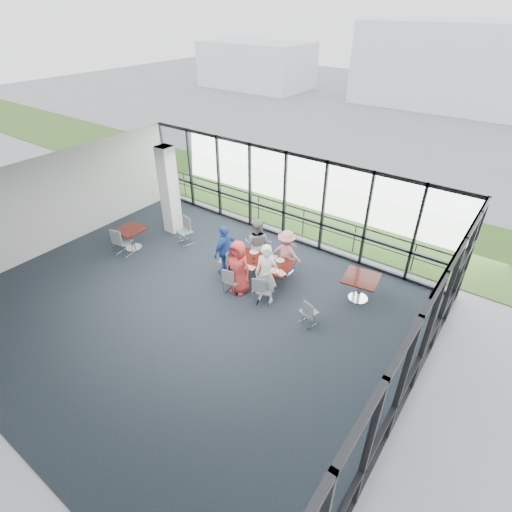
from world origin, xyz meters
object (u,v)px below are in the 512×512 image
Objects in this scene: diner_far_left at (257,244)px; diner_far_right at (286,253)px; main_table at (262,265)px; diner_near_left at (238,267)px; chair_main_nl at (233,280)px; structural_column at (169,190)px; chair_main_fr at (286,259)px; chair_main_end at (226,260)px; chair_main_nr at (265,290)px; chair_main_fl at (262,254)px; side_table_left at (131,232)px; chair_spare_r at (309,312)px; chair_spare_la at (123,242)px; chair_spare_lb at (185,232)px; diner_near_right at (266,274)px; diner_end at (225,250)px; side_table_right at (361,281)px.

diner_far_right is (0.98, 0.17, -0.09)m from diner_far_left.
main_table is at bearing 56.10° from diner_far_right.
chair_main_nl is (-0.11, -0.13, -0.44)m from diner_near_left.
structural_column is at bearing 161.69° from main_table.
chair_main_fr is 1.90m from chair_main_end.
chair_main_fl is (-1.16, 1.52, -0.02)m from chair_main_nr.
side_table_left is at bearing 2.25° from diner_far_left.
chair_spare_r is (2.37, -0.02, -0.45)m from diner_near_left.
chair_spare_r is at bearing -12.76° from structural_column.
chair_main_nl is (4.39, 0.13, -0.22)m from side_table_left.
chair_main_nl reaches higher than chair_spare_r.
chair_main_end is 3.67m from chair_spare_la.
chair_spare_lb reaches higher than main_table.
chair_main_fr reaches higher than chair_main_nl.
structural_column is at bearing -175.81° from chair_spare_r.
main_table is 0.91m from diner_far_left.
diner_near_right is 1.18× the size of diner_far_right.
chair_main_nr is at bearing -15.82° from structural_column.
diner_far_right is at bearing 170.75° from diner_far_left.
diner_near_right is 1.87m from diner_end.
chair_main_nr is at bearing 49.74° from chair_main_end.
main_table and side_table_right have the same top height.
chair_main_nl is at bearing 165.30° from chair_main_nr.
chair_main_fl is at bearing -157.35° from chair_spare_lb.
diner_far_right is 1.78× the size of chair_main_nr.
diner_far_left is at bearing 118.81° from diner_near_right.
diner_end is 1.99× the size of chair_main_end.
chair_main_fl is 1.04× the size of chair_spare_r.
diner_near_right is 2.17× the size of chair_main_end.
diner_far_right is at bearing 13.81° from chair_spare_la.
diner_near_left is 2.42m from chair_spare_r.
structural_column is at bearing 159.18° from diner_near_left.
diner_near_right reaches higher than chair_main_fl.
diner_near_right is at bearing -142.67° from side_table_right.
chair_spare_la is at bearing 14.26° from diner_far_right.
diner_end reaches higher than side_table_left.
chair_main_fl is (-0.52, 0.76, -0.20)m from main_table.
diner_far_right is 2.38m from chair_spare_r.
chair_main_nr is at bearing 2.93° from side_table_left.
chair_main_nl is at bearing 26.90° from chair_main_end.
chair_spare_lb reaches higher than chair_main_fl.
side_table_left is 5.43m from chair_main_fr.
diner_end is 2.40m from chair_spare_lb.
diner_end is (-0.94, 0.52, -0.02)m from diner_near_left.
diner_end is 1.29m from chair_main_fl.
diner_end is 2.08× the size of chair_spare_r.
structural_column is 4.74m from main_table.
diner_near_left is 0.94× the size of diner_near_right.
chair_main_fr is 3.88m from chair_spare_lb.
diner_end reaches higher than chair_main_end.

